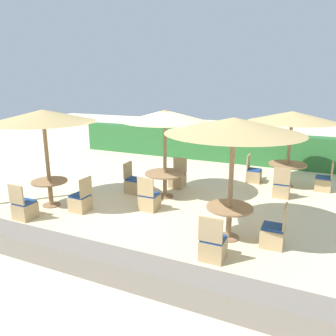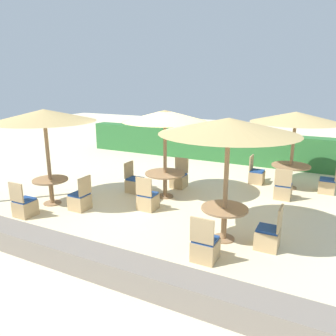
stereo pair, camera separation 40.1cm
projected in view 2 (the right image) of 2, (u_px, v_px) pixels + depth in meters
The scene contains 21 objects.
ground_plane at pixel (158, 204), 9.12m from camera, with size 40.00×40.00×0.00m, color beige.
hedge_row at pixel (223, 146), 13.89m from camera, with size 13.00×0.70×1.27m, color #2D6B33.
stone_border at pixel (69, 254), 6.08m from camera, with size 10.00×0.56×0.43m, color slate.
parasol_front_left at pixel (44, 116), 8.53m from camera, with size 2.68×2.68×2.61m.
round_table_front_left at pixel (51, 185), 9.02m from camera, with size 0.95×0.95×0.71m.
patio_chair_front_left_east at pixel (80, 200), 8.68m from camera, with size 0.46×0.46×0.93m.
patio_chair_front_left_south at pixel (25, 206), 8.26m from camera, with size 0.46×0.46×0.93m.
parasol_back_right at pixel (296, 117), 9.90m from camera, with size 2.71×2.71×2.42m.
round_table_back_right at pixel (291, 169), 10.33m from camera, with size 1.18×1.18×0.76m.
patio_chair_back_right_south at pixel (283, 190), 9.47m from camera, with size 0.46×0.46×0.93m.
patio_chair_back_right_east at pixel (327, 185), 9.97m from camera, with size 0.46×0.46×0.93m.
patio_chair_back_right_west at pixel (256, 176), 10.92m from camera, with size 0.46×0.46×0.93m.
parasol_center at pixel (165, 116), 9.10m from camera, with size 2.40×2.40×2.54m.
round_table_center at pixel (165, 177), 9.55m from camera, with size 1.17×1.17×0.74m.
patio_chair_center_west at pixel (134, 184), 10.07m from camera, with size 0.46×0.46×0.93m.
patio_chair_center_north at pixel (179, 179), 10.51m from camera, with size 0.46×0.46×0.93m.
patio_chair_center_south at pixel (148, 200), 8.69m from camera, with size 0.46×0.46×0.93m.
parasol_front_right at pixel (229, 126), 6.48m from camera, with size 2.81×2.81×2.62m.
round_table_front_right at pixel (224, 215), 6.96m from camera, with size 0.99×0.99×0.73m.
patio_chair_front_right_east at pixel (268, 236), 6.66m from camera, with size 0.46×0.46×0.93m.
patio_chair_front_right_south at pixel (205, 247), 6.22m from camera, with size 0.46×0.46×0.93m.
Camera 2 is at (4.12, -7.49, 3.33)m, focal length 35.00 mm.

